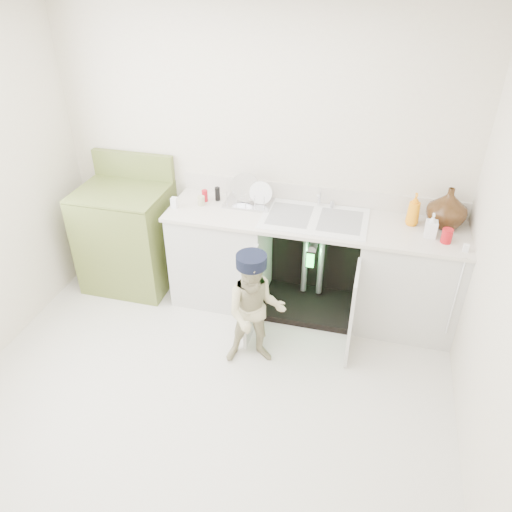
# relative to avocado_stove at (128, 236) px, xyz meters

# --- Properties ---
(ground) EXTENTS (3.50, 3.50, 0.00)m
(ground) POSITION_rel_avocado_stove_xyz_m (1.16, -1.18, -0.49)
(ground) COLOR #BAB4A3
(ground) RESTS_ON ground
(room_shell) EXTENTS (6.00, 5.50, 1.26)m
(room_shell) POSITION_rel_avocado_stove_xyz_m (1.16, -1.18, 0.76)
(room_shell) COLOR silver
(room_shell) RESTS_ON ground
(counter_run) EXTENTS (2.44, 1.02, 1.22)m
(counter_run) POSITION_rel_avocado_stove_xyz_m (1.74, 0.03, -0.02)
(counter_run) COLOR silver
(counter_run) RESTS_ON ground
(avocado_stove) EXTENTS (0.77, 0.65, 1.20)m
(avocado_stove) POSITION_rel_avocado_stove_xyz_m (0.00, 0.00, 0.00)
(avocado_stove) COLOR olive
(avocado_stove) RESTS_ON ground
(repair_worker) EXTENTS (0.64, 0.66, 0.96)m
(repair_worker) POSITION_rel_avocado_stove_xyz_m (1.41, -0.74, -0.01)
(repair_worker) COLOR beige
(repair_worker) RESTS_ON ground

